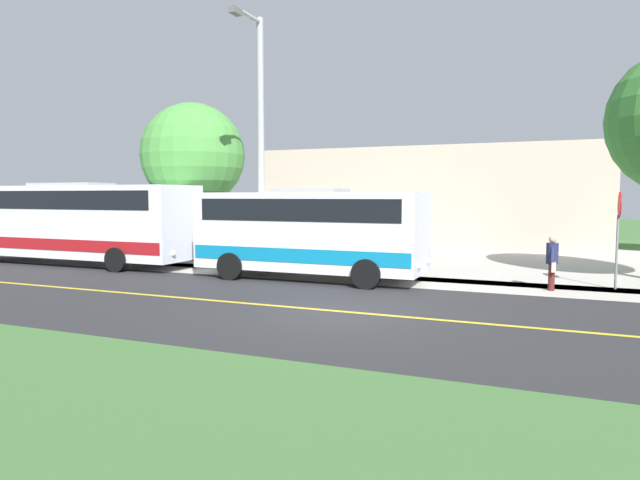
{
  "coord_description": "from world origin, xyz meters",
  "views": [
    {
      "loc": [
        12.23,
        4.55,
        2.78
      ],
      "look_at": [
        -3.5,
        -1.99,
        1.4
      ],
      "focal_mm": 31.04,
      "sensor_mm": 36.0,
      "label": 1
    }
  ],
  "objects_px": {
    "transit_bus_rear": "(72,220)",
    "stop_sign": "(618,223)",
    "pedestrian_with_bags": "(552,261)",
    "tree_curbside": "(193,155)",
    "commercial_building": "(437,197)",
    "shuttle_bus_front": "(310,230)",
    "street_light_pole": "(259,136)"
  },
  "relations": [
    {
      "from": "transit_bus_rear",
      "to": "pedestrian_with_bags",
      "type": "height_order",
      "value": "transit_bus_rear"
    },
    {
      "from": "shuttle_bus_front",
      "to": "stop_sign",
      "type": "xyz_separation_m",
      "value": [
        -1.58,
        9.19,
        0.32
      ]
    },
    {
      "from": "shuttle_bus_front",
      "to": "street_light_pole",
      "type": "xyz_separation_m",
      "value": [
        -0.37,
        -2.09,
        3.2
      ]
    },
    {
      "from": "tree_curbside",
      "to": "commercial_building",
      "type": "xyz_separation_m",
      "value": [
        -14.0,
        7.63,
        -1.78
      ]
    },
    {
      "from": "shuttle_bus_front",
      "to": "pedestrian_with_bags",
      "type": "bearing_deg",
      "value": 95.29
    },
    {
      "from": "transit_bus_rear",
      "to": "commercial_building",
      "type": "height_order",
      "value": "commercial_building"
    },
    {
      "from": "stop_sign",
      "to": "tree_curbside",
      "type": "bearing_deg",
      "value": -94.69
    },
    {
      "from": "shuttle_bus_front",
      "to": "tree_curbside",
      "type": "relative_size",
      "value": 1.16
    },
    {
      "from": "tree_curbside",
      "to": "stop_sign",
      "type": "bearing_deg",
      "value": 85.31
    },
    {
      "from": "stop_sign",
      "to": "pedestrian_with_bags",
      "type": "bearing_deg",
      "value": -63.18
    },
    {
      "from": "street_light_pole",
      "to": "tree_curbside",
      "type": "height_order",
      "value": "street_light_pole"
    },
    {
      "from": "pedestrian_with_bags",
      "to": "commercial_building",
      "type": "bearing_deg",
      "value": -158.3
    },
    {
      "from": "pedestrian_with_bags",
      "to": "street_light_pole",
      "type": "distance_m",
      "value": 10.32
    },
    {
      "from": "shuttle_bus_front",
      "to": "pedestrian_with_bags",
      "type": "relative_size",
      "value": 4.79
    },
    {
      "from": "shuttle_bus_front",
      "to": "tree_curbside",
      "type": "height_order",
      "value": "tree_curbside"
    },
    {
      "from": "transit_bus_rear",
      "to": "tree_curbside",
      "type": "height_order",
      "value": "tree_curbside"
    },
    {
      "from": "pedestrian_with_bags",
      "to": "commercial_building",
      "type": "height_order",
      "value": "commercial_building"
    },
    {
      "from": "transit_bus_rear",
      "to": "tree_curbside",
      "type": "relative_size",
      "value": 1.66
    },
    {
      "from": "stop_sign",
      "to": "tree_curbside",
      "type": "height_order",
      "value": "tree_curbside"
    },
    {
      "from": "shuttle_bus_front",
      "to": "street_light_pole",
      "type": "relative_size",
      "value": 0.87
    },
    {
      "from": "shuttle_bus_front",
      "to": "street_light_pole",
      "type": "distance_m",
      "value": 3.84
    },
    {
      "from": "pedestrian_with_bags",
      "to": "street_light_pole",
      "type": "xyz_separation_m",
      "value": [
        0.32,
        -9.51,
        3.99
      ]
    },
    {
      "from": "pedestrian_with_bags",
      "to": "tree_curbside",
      "type": "height_order",
      "value": "tree_curbside"
    },
    {
      "from": "transit_bus_rear",
      "to": "stop_sign",
      "type": "height_order",
      "value": "transit_bus_rear"
    },
    {
      "from": "shuttle_bus_front",
      "to": "commercial_building",
      "type": "distance_m",
      "value": 16.94
    },
    {
      "from": "transit_bus_rear",
      "to": "tree_curbside",
      "type": "distance_m",
      "value": 5.49
    },
    {
      "from": "stop_sign",
      "to": "commercial_building",
      "type": "relative_size",
      "value": 0.16
    },
    {
      "from": "shuttle_bus_front",
      "to": "commercial_building",
      "type": "height_order",
      "value": "commercial_building"
    },
    {
      "from": "transit_bus_rear",
      "to": "stop_sign",
      "type": "relative_size",
      "value": 3.82
    },
    {
      "from": "transit_bus_rear",
      "to": "pedestrian_with_bags",
      "type": "xyz_separation_m",
      "value": [
        -0.66,
        17.94,
        -0.94
      ]
    },
    {
      "from": "commercial_building",
      "to": "street_light_pole",
      "type": "bearing_deg",
      "value": -10.54
    },
    {
      "from": "pedestrian_with_bags",
      "to": "stop_sign",
      "type": "relative_size",
      "value": 0.56
    }
  ]
}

